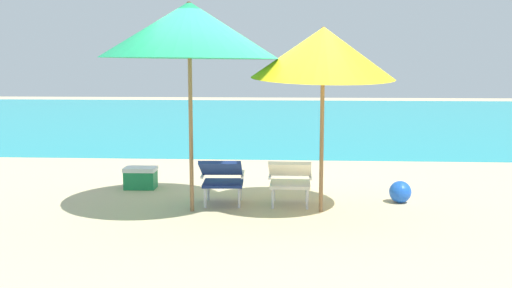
% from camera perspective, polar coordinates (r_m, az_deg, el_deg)
% --- Properties ---
extents(ground_plane, '(40.00, 40.00, 0.00)m').
position_cam_1_polar(ground_plane, '(11.56, 1.09, -1.28)').
color(ground_plane, '#CCB78E').
extents(ocean_band, '(40.00, 18.00, 0.01)m').
position_cam_1_polar(ocean_band, '(20.12, 2.16, 2.67)').
color(ocean_band, teal).
rests_on(ocean_band, ground_plane).
extents(lounge_chair_left, '(0.58, 0.90, 0.68)m').
position_cam_1_polar(lounge_chair_left, '(7.51, -3.34, -3.21)').
color(lounge_chair_left, navy).
rests_on(lounge_chair_left, ground_plane).
extents(lounge_chair_right, '(0.56, 0.88, 0.68)m').
position_cam_1_polar(lounge_chair_right, '(7.45, 3.36, -3.29)').
color(lounge_chair_right, silver).
rests_on(lounge_chair_right, ground_plane).
extents(beach_umbrella_left, '(2.60, 2.59, 2.60)m').
position_cam_1_polar(beach_umbrella_left, '(7.20, -6.56, 11.03)').
color(beach_umbrella_left, olive).
rests_on(beach_umbrella_left, ground_plane).
extents(beach_umbrella_right, '(2.13, 2.16, 2.34)m').
position_cam_1_polar(beach_umbrella_right, '(7.17, 6.60, 8.87)').
color(beach_umbrella_right, olive).
rests_on(beach_umbrella_right, ground_plane).
extents(beach_ball, '(0.29, 0.29, 0.29)m').
position_cam_1_polar(beach_ball, '(8.02, 13.96, -4.58)').
color(beach_ball, blue).
rests_on(beach_ball, ground_plane).
extents(cooler_box, '(0.47, 0.32, 0.32)m').
position_cam_1_polar(cooler_box, '(8.83, -11.24, -3.25)').
color(cooler_box, '#1E844C').
rests_on(cooler_box, ground_plane).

